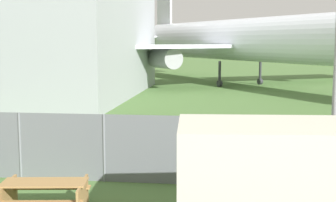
% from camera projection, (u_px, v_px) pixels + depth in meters
% --- Properties ---
extents(perimeter_fence, '(56.07, 0.07, 1.98)m').
position_uv_depth(perimeter_fence, '(192.00, 151.00, 13.15)').
color(perimeter_fence, slate).
rests_on(perimeter_fence, ground).
extents(airplane, '(32.88, 39.11, 11.76)m').
position_uv_depth(airplane, '(250.00, 40.00, 41.29)').
color(airplane, white).
rests_on(airplane, ground).
extents(portable_cabin, '(5.14, 2.58, 2.46)m').
position_uv_depth(portable_cabin, '(305.00, 186.00, 9.16)').
color(portable_cabin, beige).
rests_on(portable_cabin, ground).
extents(picnic_bench_near_cabin, '(2.16, 1.66, 0.76)m').
position_uv_depth(picnic_bench_near_cabin, '(45.00, 193.00, 11.04)').
color(picnic_bench_near_cabin, '#A37A47').
rests_on(picnic_bench_near_cabin, ground).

